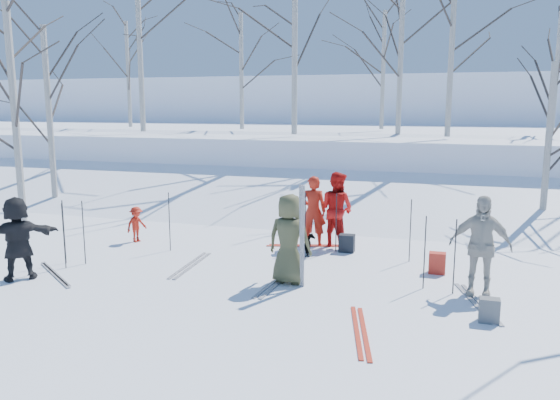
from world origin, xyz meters
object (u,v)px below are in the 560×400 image
(skier_redor_behind, at_px, (337,209))
(dog, at_px, (310,246))
(backpack_red, at_px, (437,263))
(backpack_grey, at_px, (489,310))
(skier_grey_west, at_px, (18,238))
(skier_olive_center, at_px, (289,239))
(skier_red_seated, at_px, (136,224))
(skier_cream_east, at_px, (480,246))
(backpack_dark, at_px, (347,243))
(skier_red_north, at_px, (313,211))

(skier_redor_behind, bearing_deg, dog, 97.03)
(backpack_red, distance_m, backpack_grey, 2.44)
(skier_grey_west, xyz_separation_m, dog, (4.86, 3.22, -0.57))
(skier_grey_west, xyz_separation_m, backpack_red, (7.56, 2.72, -0.59))
(skier_grey_west, relative_size, dog, 2.97)
(skier_olive_center, distance_m, skier_red_seated, 4.78)
(skier_grey_west, bearing_deg, skier_olive_center, 148.82)
(skier_red_seated, relative_size, skier_cream_east, 0.49)
(skier_olive_center, bearing_deg, skier_red_seated, -18.63)
(skier_redor_behind, height_order, backpack_dark, skier_redor_behind)
(skier_cream_east, bearing_deg, skier_red_north, 149.47)
(backpack_red, distance_m, backpack_dark, 2.24)
(skier_grey_west, bearing_deg, backpack_grey, 136.82)
(backpack_red, bearing_deg, backpack_dark, 152.20)
(dog, xyz_separation_m, backpack_grey, (3.52, -2.80, -0.04))
(skier_olive_center, height_order, skier_cream_east, skier_cream_east)
(backpack_red, xyz_separation_m, backpack_dark, (-1.98, 1.05, -0.01))
(skier_red_north, xyz_separation_m, backpack_red, (2.85, -1.38, -0.62))
(dog, relative_size, backpack_dark, 1.35)
(skier_red_seated, distance_m, dog, 4.30)
(skier_olive_center, height_order, skier_red_north, skier_olive_center)
(skier_redor_behind, bearing_deg, skier_grey_west, 67.09)
(skier_cream_east, distance_m, dog, 3.81)
(skier_red_seated, height_order, dog, skier_red_seated)
(skier_redor_behind, bearing_deg, skier_red_north, 40.74)
(skier_red_north, distance_m, backpack_red, 3.23)
(skier_redor_behind, height_order, backpack_grey, skier_redor_behind)
(skier_grey_west, height_order, backpack_grey, skier_grey_west)
(backpack_dark, bearing_deg, backpack_red, -27.80)
(skier_cream_east, xyz_separation_m, backpack_grey, (0.11, -1.24, -0.69))
(skier_redor_behind, distance_m, skier_grey_west, 6.73)
(skier_red_north, relative_size, backpack_grey, 4.35)
(skier_red_seated, xyz_separation_m, skier_cream_east, (7.71, -1.51, 0.45))
(skier_grey_west, relative_size, backpack_dark, 4.01)
(skier_cream_east, distance_m, skier_grey_west, 8.43)
(skier_redor_behind, bearing_deg, skier_red_seated, 40.86)
(dog, bearing_deg, skier_red_north, -95.30)
(skier_olive_center, relative_size, backpack_red, 4.00)
(skier_red_north, xyz_separation_m, dog, (0.15, -0.88, -0.60))
(skier_red_north, bearing_deg, skier_cream_east, 135.94)
(skier_red_seated, relative_size, backpack_dark, 2.16)
(skier_cream_east, bearing_deg, skier_red_seated, 172.82)
(dog, bearing_deg, skier_cream_east, 140.73)
(dog, bearing_deg, backpack_red, 154.85)
(backpack_red, bearing_deg, skier_red_seated, 176.30)
(skier_olive_center, bearing_deg, skier_cream_east, -169.58)
(backpack_grey, bearing_deg, backpack_dark, 129.93)
(skier_red_seated, bearing_deg, backpack_red, -74.62)
(backpack_dark, bearing_deg, skier_grey_west, -145.96)
(skier_cream_east, height_order, dog, skier_cream_east)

